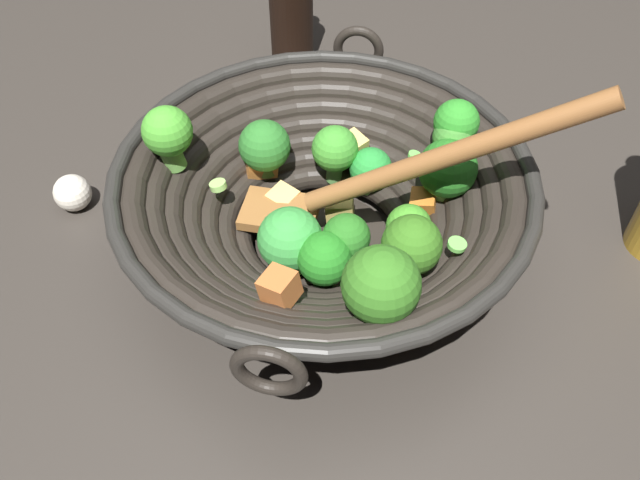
# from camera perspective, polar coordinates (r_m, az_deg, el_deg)

# --- Properties ---
(ground_plane) EXTENTS (4.00, 4.00, 0.00)m
(ground_plane) POSITION_cam_1_polar(r_m,az_deg,el_deg) (0.64, 0.28, -0.64)
(ground_plane) COLOR #332D28
(wok) EXTENTS (0.40, 0.41, 0.21)m
(wok) POSITION_cam_1_polar(r_m,az_deg,el_deg) (0.59, 0.55, 3.53)
(wok) COLOR black
(wok) RESTS_ON ground
(soy_sauce_bottle) EXTENTS (0.05, 0.05, 0.21)m
(soy_sauce_bottle) POSITION_cam_1_polar(r_m,az_deg,el_deg) (0.84, -2.52, 19.86)
(soy_sauce_bottle) COLOR black
(soy_sauce_bottle) RESTS_ON ground
(garlic_bulb) EXTENTS (0.04, 0.04, 0.04)m
(garlic_bulb) POSITION_cam_1_polar(r_m,az_deg,el_deg) (0.71, -20.49, 3.82)
(garlic_bulb) COLOR silver
(garlic_bulb) RESTS_ON ground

